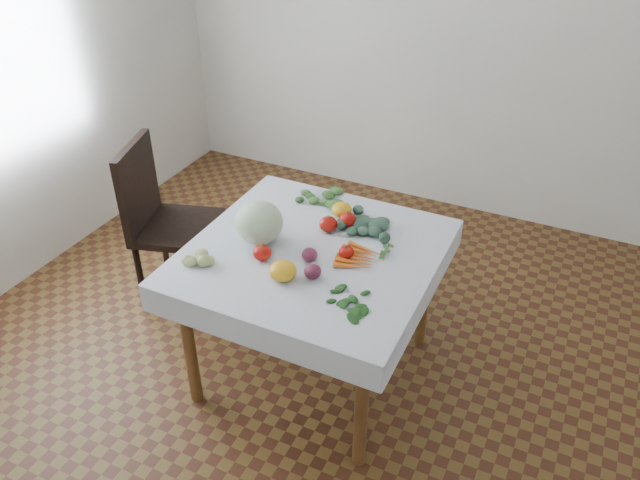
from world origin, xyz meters
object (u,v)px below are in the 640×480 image
object	(u,v)px
chair	(161,213)
cabbage	(259,222)
heirloom_back	(342,210)
table	(313,268)
carrot_bunch	(358,257)

from	to	relation	value
chair	cabbage	distance (m)	0.89
chair	heirloom_back	size ratio (longest dim) A/B	9.44
table	carrot_bunch	distance (m)	0.25
table	chair	bearing A→B (deg)	168.93
chair	heirloom_back	xyz separation A→B (m)	(1.07, 0.13, 0.23)
table	carrot_bunch	world-z (taller)	carrot_bunch
cabbage	carrot_bunch	size ratio (longest dim) A/B	1.06
cabbage	heirloom_back	distance (m)	0.46
cabbage	carrot_bunch	bearing A→B (deg)	6.58
heirloom_back	carrot_bunch	size ratio (longest dim) A/B	0.49
chair	carrot_bunch	bearing A→B (deg)	-8.33
table	heirloom_back	size ratio (longest dim) A/B	9.63
chair	carrot_bunch	distance (m)	1.32
chair	carrot_bunch	xyz separation A→B (m)	(1.29, -0.19, 0.21)
table	cabbage	size ratio (longest dim) A/B	4.42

